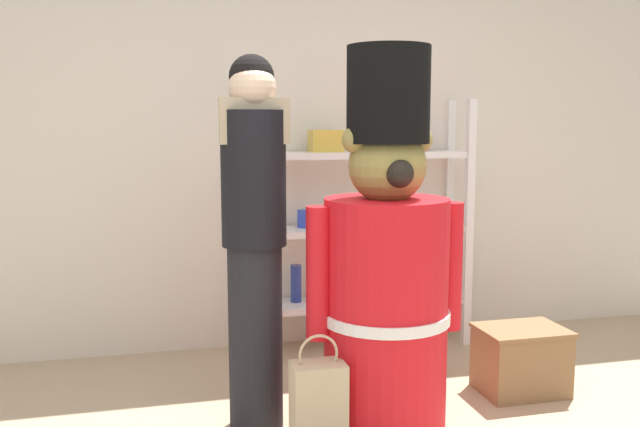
% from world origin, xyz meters
% --- Properties ---
extents(back_wall, '(6.40, 0.12, 2.60)m').
position_xyz_m(back_wall, '(0.00, 2.20, 1.30)').
color(back_wall, silver).
rests_on(back_wall, ground_plane).
extents(merchandise_shelf, '(1.27, 0.35, 1.55)m').
position_xyz_m(merchandise_shelf, '(0.55, 1.98, 0.79)').
color(merchandise_shelf, white).
rests_on(merchandise_shelf, ground_plane).
extents(teddy_bear_guard, '(0.73, 0.58, 1.73)m').
position_xyz_m(teddy_bear_guard, '(0.25, 0.80, 0.73)').
color(teddy_bear_guard, red).
rests_on(teddy_bear_guard, ground_plane).
extents(person_shopper, '(0.30, 0.29, 1.70)m').
position_xyz_m(person_shopper, '(-0.31, 0.97, 0.91)').
color(person_shopper, black).
rests_on(person_shopper, ground_plane).
extents(shopping_bag, '(0.23, 0.15, 0.53)m').
position_xyz_m(shopping_bag, '(-0.10, 0.64, 0.21)').
color(shopping_bag, '#C1AD89').
rests_on(shopping_bag, ground_plane).
extents(display_crate, '(0.44, 0.33, 0.35)m').
position_xyz_m(display_crate, '(1.09, 1.04, 0.17)').
color(display_crate, olive).
rests_on(display_crate, ground_plane).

